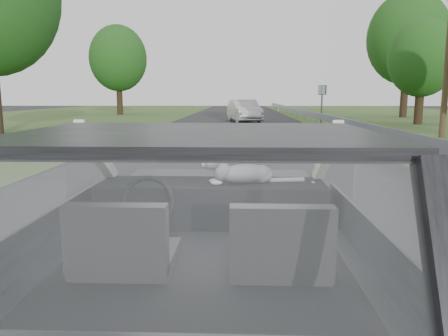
# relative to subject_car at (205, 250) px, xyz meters

# --- Properties ---
(subject_car) EXTENTS (1.80, 4.00, 1.45)m
(subject_car) POSITION_rel_subject_car_xyz_m (0.00, 0.00, 0.00)
(subject_car) COLOR black
(subject_car) RESTS_ON ground
(dashboard) EXTENTS (1.58, 0.45, 0.30)m
(dashboard) POSITION_rel_subject_car_xyz_m (0.00, 0.62, 0.12)
(dashboard) COLOR black
(dashboard) RESTS_ON subject_car
(driver_seat) EXTENTS (0.50, 0.72, 0.42)m
(driver_seat) POSITION_rel_subject_car_xyz_m (-0.40, -0.29, 0.16)
(driver_seat) COLOR black
(driver_seat) RESTS_ON subject_car
(passenger_seat) EXTENTS (0.50, 0.72, 0.42)m
(passenger_seat) POSITION_rel_subject_car_xyz_m (0.40, -0.29, 0.16)
(passenger_seat) COLOR black
(passenger_seat) RESTS_ON subject_car
(steering_wheel) EXTENTS (0.36, 0.36, 0.04)m
(steering_wheel) POSITION_rel_subject_car_xyz_m (-0.40, 0.33, 0.20)
(steering_wheel) COLOR black
(steering_wheel) RESTS_ON dashboard
(cat) EXTENTS (0.55, 0.28, 0.23)m
(cat) POSITION_rel_subject_car_xyz_m (0.23, 0.59, 0.35)
(cat) COLOR gray
(cat) RESTS_ON dashboard
(guardrail) EXTENTS (0.05, 90.00, 0.32)m
(guardrail) POSITION_rel_subject_car_xyz_m (4.30, 10.00, -0.15)
(guardrail) COLOR #9B9FAB
(guardrail) RESTS_ON ground
(other_car) EXTENTS (2.49, 4.47, 1.39)m
(other_car) POSITION_rel_subject_car_xyz_m (0.45, 24.90, -0.03)
(other_car) COLOR silver
(other_car) RESTS_ON ground
(highway_sign) EXTENTS (0.36, 0.86, 2.19)m
(highway_sign) POSITION_rel_subject_car_xyz_m (4.72, 22.20, 0.37)
(highway_sign) COLOR #15642F
(highway_sign) RESTS_ON ground
(tree_2) EXTENTS (4.47, 4.47, 5.67)m
(tree_2) POSITION_rel_subject_car_xyz_m (10.31, 22.87, 2.11)
(tree_2) COLOR #205C1B
(tree_2) RESTS_ON ground
(tree_3) EXTENTS (6.89, 6.89, 8.92)m
(tree_3) POSITION_rel_subject_car_xyz_m (12.54, 31.32, 3.74)
(tree_3) COLOR #205C1B
(tree_3) RESTS_ON ground
(tree_6) EXTENTS (6.33, 6.33, 7.34)m
(tree_6) POSITION_rel_subject_car_xyz_m (-10.23, 35.42, 2.95)
(tree_6) COLOR #205C1B
(tree_6) RESTS_ON ground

